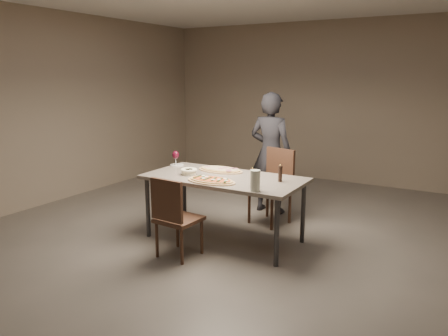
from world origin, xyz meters
The scene contains 14 objects.
room centered at (0.00, 0.00, 1.40)m, with size 7.00×7.00×7.00m.
dining_table centered at (0.00, 0.00, 0.69)m, with size 1.80×0.90×0.75m.
zucchini_pizza centered at (0.01, -0.28, 0.77)m, with size 0.57×0.32×0.05m.
ham_pizza centered at (-0.18, 0.23, 0.77)m, with size 0.58×0.32×0.04m.
bread_basket centered at (-0.40, -0.11, 0.79)m, with size 0.19×0.19×0.07m.
oil_dish centered at (0.02, -0.17, 0.76)m, with size 0.13×0.13×0.01m.
pepper_mill_left centered at (0.47, -0.22, 0.84)m, with size 0.05×0.05×0.20m.
pepper_mill_right centered at (0.64, 0.10, 0.84)m, with size 0.05×0.05×0.19m.
carafe centered at (0.58, -0.38, 0.86)m, with size 0.10×0.10×0.21m.
wine_glass centered at (-0.83, 0.21, 0.88)m, with size 0.09×0.09×0.19m.
side_plate centered at (-0.83, 0.23, 0.76)m, with size 0.17×0.17×0.01m.
chair_near centered at (-0.18, -0.72, 0.48)m, with size 0.43×0.43×0.86m.
chair_far centered at (0.24, 0.87, 0.53)m, with size 0.55×0.55×0.95m.
diner centered at (0.01, 1.24, 0.83)m, with size 0.61×0.40×1.66m, color black.
Camera 1 is at (2.43, -4.15, 1.89)m, focal length 35.00 mm.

